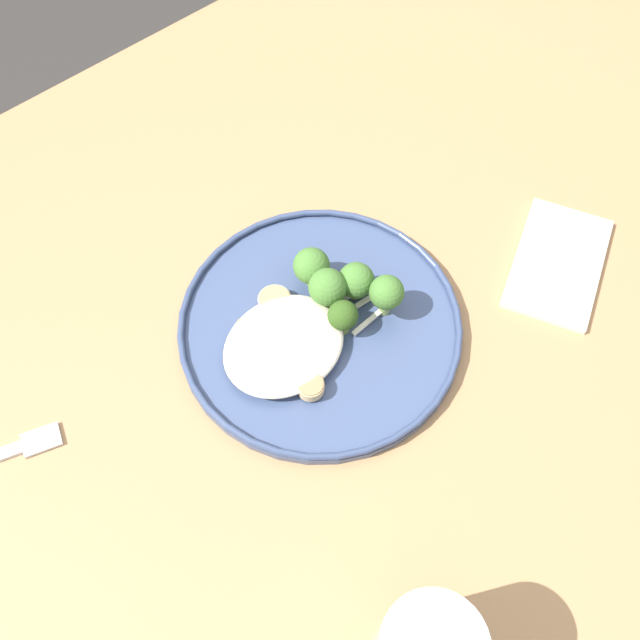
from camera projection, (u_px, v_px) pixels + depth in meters
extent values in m
plane|color=#2D2B28|center=(332.00, 512.00, 1.39)|extent=(6.00, 6.00, 0.00)
cube|color=#9E754C|center=(342.00, 333.00, 0.77)|extent=(1.40, 1.00, 0.04)
cube|color=olive|center=(432.00, 93.00, 1.46)|extent=(0.06, 0.06, 0.70)
cylinder|color=#38476B|center=(320.00, 327.00, 0.74)|extent=(0.29, 0.29, 0.01)
torus|color=#334162|center=(320.00, 323.00, 0.74)|extent=(0.29, 0.29, 0.01)
ellipsoid|color=beige|center=(284.00, 345.00, 0.71)|extent=(0.13, 0.11, 0.02)
cylinder|color=#E5C689|center=(247.00, 329.00, 0.73)|extent=(0.02, 0.02, 0.01)
cylinder|color=#958159|center=(247.00, 326.00, 0.72)|extent=(0.02, 0.02, 0.00)
cylinder|color=#E5C689|center=(289.00, 318.00, 0.73)|extent=(0.04, 0.04, 0.01)
cylinder|color=#958159|center=(289.00, 314.00, 0.72)|extent=(0.03, 0.03, 0.00)
cylinder|color=#DBB77A|center=(289.00, 347.00, 0.71)|extent=(0.03, 0.03, 0.01)
cylinder|color=#8E774F|center=(288.00, 344.00, 0.71)|extent=(0.02, 0.02, 0.00)
cylinder|color=#E5C689|center=(275.00, 301.00, 0.74)|extent=(0.03, 0.03, 0.01)
cylinder|color=#958159|center=(274.00, 298.00, 0.74)|extent=(0.03, 0.03, 0.00)
cylinder|color=#DBB77A|center=(311.00, 387.00, 0.69)|extent=(0.03, 0.03, 0.01)
cylinder|color=#8E774F|center=(311.00, 384.00, 0.69)|extent=(0.02, 0.02, 0.00)
cylinder|color=beige|center=(275.00, 368.00, 0.70)|extent=(0.02, 0.02, 0.01)
cylinder|color=#988766|center=(274.00, 365.00, 0.70)|extent=(0.02, 0.02, 0.00)
cylinder|color=#89A356|center=(327.00, 300.00, 0.74)|extent=(0.02, 0.02, 0.02)
sphere|color=#42702D|center=(328.00, 287.00, 0.72)|extent=(0.04, 0.04, 0.04)
cylinder|color=#7A994C|center=(342.00, 325.00, 0.73)|extent=(0.02, 0.02, 0.02)
sphere|color=#2D4C19|center=(343.00, 315.00, 0.71)|extent=(0.03, 0.03, 0.03)
cylinder|color=#89A356|center=(355.00, 292.00, 0.75)|extent=(0.02, 0.02, 0.02)
sphere|color=#42702D|center=(356.00, 280.00, 0.73)|extent=(0.04, 0.04, 0.04)
cylinder|color=#89A356|center=(312.00, 278.00, 0.76)|extent=(0.02, 0.02, 0.02)
sphere|color=#42702D|center=(311.00, 266.00, 0.74)|extent=(0.04, 0.04, 0.04)
cylinder|color=#89A356|center=(385.00, 305.00, 0.74)|extent=(0.02, 0.02, 0.02)
sphere|color=#42702D|center=(387.00, 292.00, 0.72)|extent=(0.04, 0.04, 0.04)
cube|color=silver|center=(368.00, 321.00, 0.74)|extent=(0.04, 0.01, 0.00)
cube|color=silver|center=(373.00, 298.00, 0.75)|extent=(0.05, 0.01, 0.00)
cube|color=silver|center=(340.00, 300.00, 0.75)|extent=(0.04, 0.01, 0.00)
cube|color=silver|center=(355.00, 290.00, 0.75)|extent=(0.04, 0.05, 0.00)
cube|color=silver|center=(42.00, 440.00, 0.69)|extent=(0.04, 0.03, 0.00)
cube|color=silver|center=(558.00, 263.00, 0.78)|extent=(0.17, 0.15, 0.01)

